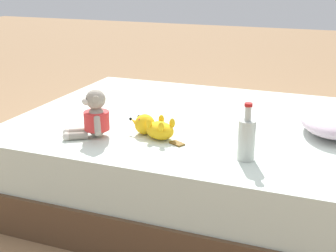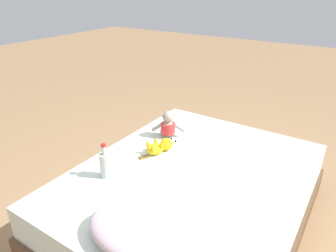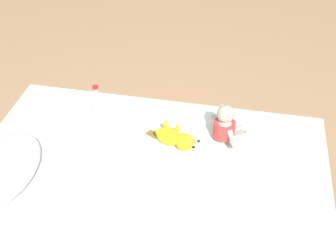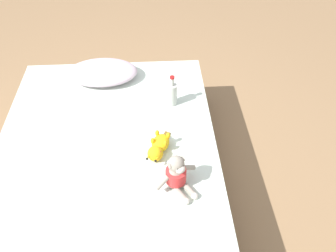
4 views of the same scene
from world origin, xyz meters
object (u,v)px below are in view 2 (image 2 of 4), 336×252
(pillow, at_px, (136,232))
(plush_monkey, at_px, (168,126))
(plush_yellow_creature, at_px, (160,147))
(bed, at_px, (191,198))
(glass_bottle, at_px, (105,165))

(pillow, distance_m, plush_monkey, 1.20)
(pillow, bearing_deg, plush_monkey, -64.52)
(plush_monkey, bearing_deg, plush_yellow_creature, 110.47)
(plush_yellow_creature, bearing_deg, bed, 162.64)
(pillow, relative_size, plush_yellow_creature, 1.76)
(plush_yellow_creature, bearing_deg, glass_bottle, 76.02)
(plush_yellow_creature, bearing_deg, plush_monkey, -69.53)
(pillow, height_order, plush_yellow_creature, pillow)
(bed, height_order, plush_monkey, plush_monkey)
(bed, xyz_separation_m, glass_bottle, (0.47, 0.37, 0.32))
(bed, relative_size, pillow, 3.40)
(plush_yellow_creature, relative_size, glass_bottle, 1.29)
(bed, xyz_separation_m, plush_monkey, (0.45, -0.37, 0.32))
(plush_monkey, height_order, glass_bottle, glass_bottle)
(plush_monkey, distance_m, glass_bottle, 0.74)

